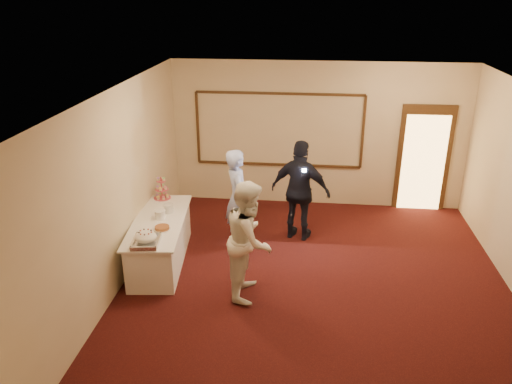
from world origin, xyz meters
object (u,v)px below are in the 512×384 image
at_px(man, 238,198).
at_px(pavlova_tray, 146,239).
at_px(woman, 250,239).
at_px(buffet_table, 160,241).
at_px(plate_stack_b, 169,208).
at_px(tart, 162,228).
at_px(plate_stack_a, 160,215).
at_px(guest, 300,191).
at_px(cupcake_stand, 162,190).

bearing_deg(man, pavlova_tray, 126.45).
distance_m(pavlova_tray, woman, 1.55).
distance_m(buffet_table, plate_stack_b, 0.57).
bearing_deg(tart, plate_stack_a, 110.36).
bearing_deg(guest, plate_stack_b, 36.84).
distance_m(buffet_table, man, 1.52).
bearing_deg(plate_stack_b, guest, 20.11).
xyz_separation_m(tart, guest, (2.14, 1.45, 0.14)).
relative_size(tart, man, 0.15).
height_order(plate_stack_b, tart, plate_stack_b).
bearing_deg(pavlova_tray, plate_stack_a, 92.45).
distance_m(woman, guest, 2.00).
height_order(plate_stack_a, guest, guest).
bearing_deg(pavlova_tray, plate_stack_b, 88.42).
bearing_deg(man, guest, -90.09).
height_order(pavlova_tray, cupcake_stand, cupcake_stand).
xyz_separation_m(buffet_table, plate_stack_b, (0.08, 0.32, 0.46)).
bearing_deg(tart, man, 46.59).
xyz_separation_m(pavlova_tray, plate_stack_a, (-0.04, 0.86, -0.01)).
bearing_deg(cupcake_stand, man, -5.09).
bearing_deg(tart, woman, -16.48).
relative_size(plate_stack_b, woman, 0.10).
height_order(plate_stack_a, plate_stack_b, plate_stack_a).
relative_size(pavlova_tray, man, 0.32).
relative_size(woman, guest, 0.97).
bearing_deg(plate_stack_a, man, 31.60).
bearing_deg(cupcake_stand, guest, 5.04).
relative_size(plate_stack_a, tart, 0.69).
bearing_deg(pavlova_tray, cupcake_stand, 98.31).
distance_m(pavlova_tray, cupcake_stand, 1.74).
bearing_deg(plate_stack_b, pavlova_tray, -91.58).
xyz_separation_m(cupcake_stand, plate_stack_b, (0.28, -0.59, -0.09)).
relative_size(cupcake_stand, guest, 0.24).
height_order(woman, guest, guest).
bearing_deg(guest, buffet_table, 43.05).
height_order(plate_stack_a, man, man).
xyz_separation_m(plate_stack_b, man, (1.12, 0.46, 0.05)).
xyz_separation_m(plate_stack_b, guest, (2.21, 0.81, 0.09)).
height_order(buffet_table, cupcake_stand, cupcake_stand).
xyz_separation_m(cupcake_stand, guest, (2.49, 0.22, 0.00)).
distance_m(buffet_table, tart, 0.54).
distance_m(pavlova_tray, man, 1.97).
distance_m(buffet_table, plate_stack_a, 0.46).
bearing_deg(man, cupcake_stand, 67.21).
relative_size(plate_stack_a, woman, 0.10).
height_order(pavlova_tray, tart, pavlova_tray).
height_order(pavlova_tray, guest, guest).
xyz_separation_m(buffet_table, guest, (2.29, 1.13, 0.54)).
distance_m(plate_stack_a, plate_stack_b, 0.28).
bearing_deg(pavlova_tray, tart, 78.00).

